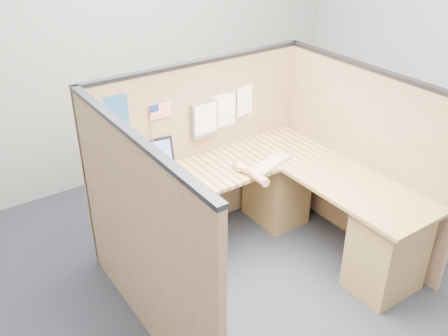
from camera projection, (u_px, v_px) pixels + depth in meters
floor at (270, 282)px, 3.91m from camera, size 5.00×5.00×0.00m
wall_back at (130, 42)px, 4.85m from camera, size 5.00×0.00×5.00m
cubicle_partitions at (240, 175)px, 3.85m from camera, size 2.06×1.83×1.53m
l_desk at (268, 216)px, 4.02m from camera, size 1.95×1.75×0.73m
laptop at (155, 168)px, 3.89m from camera, size 0.39×0.39×0.25m
keyboard at (271, 163)px, 4.07m from camera, size 0.43×0.24×0.03m
mouse at (241, 168)px, 3.97m from camera, size 0.11×0.08×0.04m
hand_forearm at (252, 173)px, 3.88m from camera, size 0.10×0.37×0.08m
blue_poster at (116, 111)px, 3.62m from camera, size 0.18×0.02×0.24m
american_flag at (159, 113)px, 3.82m from camera, size 0.19×0.01×0.33m
file_holder at (204, 120)px, 4.09m from camera, size 0.24×0.05×0.30m
paper_left at (223, 111)px, 4.20m from camera, size 0.23×0.02×0.30m
paper_right at (246, 100)px, 4.30m from camera, size 0.21×0.03×0.27m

